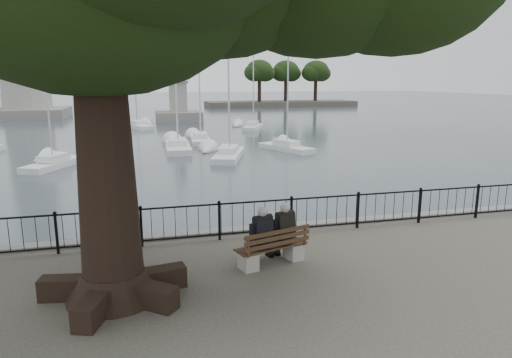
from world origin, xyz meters
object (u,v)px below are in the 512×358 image
object	(u,v)px
bench	(272,252)
lighthouse	(19,19)
lion_monument	(178,105)
person_left	(259,238)
person_right	(282,234)

from	to	relation	value
bench	lighthouse	xyz separation A→B (m)	(-17.89, 61.45, 12.01)
lion_monument	person_left	bearing A→B (deg)	-92.80
person_right	lighthouse	size ratio (longest dim) A/B	0.05
bench	lighthouse	size ratio (longest dim) A/B	0.06
bench	person_right	xyz separation A→B (m)	(0.27, 0.18, 0.34)
person_left	lion_monument	xyz separation A→B (m)	(2.42, 49.38, 0.40)
lion_monument	bench	bearing A→B (deg)	-92.45
person_left	person_right	xyz separation A→B (m)	(0.58, 0.17, 0.00)
bench	lighthouse	distance (m)	65.12
bench	person_left	bearing A→B (deg)	177.47
person_right	lighthouse	xyz separation A→B (m)	(-18.16, 61.27, 11.66)
person_left	lion_monument	world-z (taller)	lion_monument
person_right	lion_monument	size ratio (longest dim) A/B	0.17
bench	lighthouse	bearing A→B (deg)	106.23
person_right	lighthouse	world-z (taller)	lighthouse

